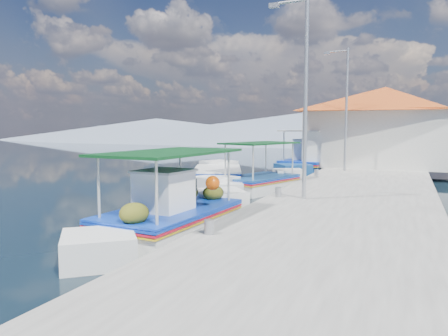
% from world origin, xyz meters
% --- Properties ---
extents(ground, '(160.00, 160.00, 0.00)m').
position_xyz_m(ground, '(0.00, 0.00, 0.00)').
color(ground, black).
rests_on(ground, ground).
extents(quay, '(5.00, 44.00, 0.50)m').
position_xyz_m(quay, '(5.90, 6.00, 0.25)').
color(quay, '#AEABA3').
rests_on(quay, ground).
extents(bollards, '(0.20, 17.20, 0.30)m').
position_xyz_m(bollards, '(3.80, 5.25, 0.65)').
color(bollards, '#A5A8AD').
rests_on(bollards, quay).
extents(main_caique, '(2.33, 7.00, 2.31)m').
position_xyz_m(main_caique, '(2.12, -1.61, 0.44)').
color(main_caique, white).
rests_on(main_caique, ground).
extents(caique_green_canopy, '(3.01, 5.75, 2.26)m').
position_xyz_m(caique_green_canopy, '(1.86, 5.95, 0.34)').
color(caique_green_canopy, white).
rests_on(caique_green_canopy, ground).
extents(caique_blue_hull, '(3.75, 6.38, 1.23)m').
position_xyz_m(caique_blue_hull, '(-0.33, 6.69, 0.33)').
color(caique_blue_hull, white).
rests_on(caique_blue_hull, ground).
extents(caique_far, '(2.80, 7.84, 2.76)m').
position_xyz_m(caique_far, '(2.18, 14.04, 0.51)').
color(caique_far, navy).
rests_on(caique_far, ground).
extents(harbor_building, '(10.49, 10.49, 4.40)m').
position_xyz_m(harbor_building, '(6.20, 15.00, 2.78)').
color(harbor_building, silver).
rests_on(harbor_building, quay).
extents(lamp_post_near, '(1.21, 0.14, 6.00)m').
position_xyz_m(lamp_post_near, '(4.51, 2.00, 3.85)').
color(lamp_post_near, '#A5A8AD').
rests_on(lamp_post_near, quay).
extents(lamp_post_far, '(1.21, 0.14, 6.00)m').
position_xyz_m(lamp_post_far, '(4.51, 11.00, 3.85)').
color(lamp_post_far, '#A5A8AD').
rests_on(lamp_post_far, quay).
extents(mountain_ridge, '(171.40, 96.00, 5.50)m').
position_xyz_m(mountain_ridge, '(6.54, 56.00, 2.04)').
color(mountain_ridge, slate).
rests_on(mountain_ridge, ground).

